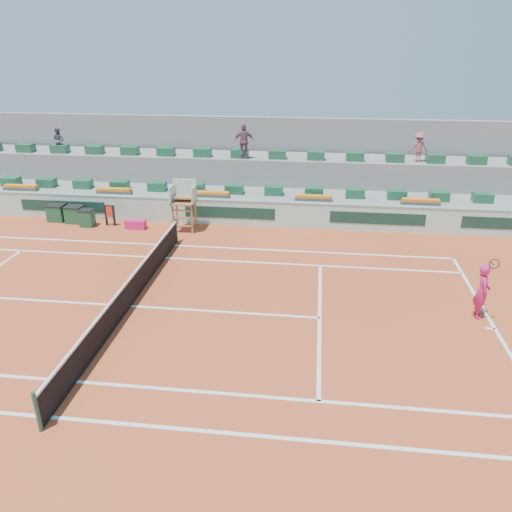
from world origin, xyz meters
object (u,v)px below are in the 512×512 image
object	(u,v)px
drink_cooler_a	(87,218)
umpire_chair	(184,199)
player_bag	(136,224)
tennis_player	(482,291)

from	to	relation	value
drink_cooler_a	umpire_chair	bearing A→B (deg)	1.25
player_bag	tennis_player	world-z (taller)	tennis_player
player_bag	umpire_chair	distance (m)	2.76
umpire_chair	tennis_player	world-z (taller)	umpire_chair
player_bag	tennis_player	distance (m)	15.46
drink_cooler_a	tennis_player	xyz separation A→B (m)	(16.38, -6.64, 0.51)
tennis_player	player_bag	bearing A→B (deg)	154.67
player_bag	umpire_chair	bearing A→B (deg)	3.20
drink_cooler_a	tennis_player	bearing A→B (deg)	-22.06
player_bag	drink_cooler_a	distance (m)	2.43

